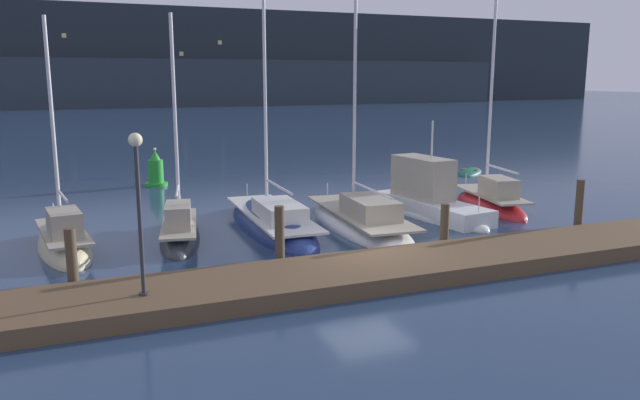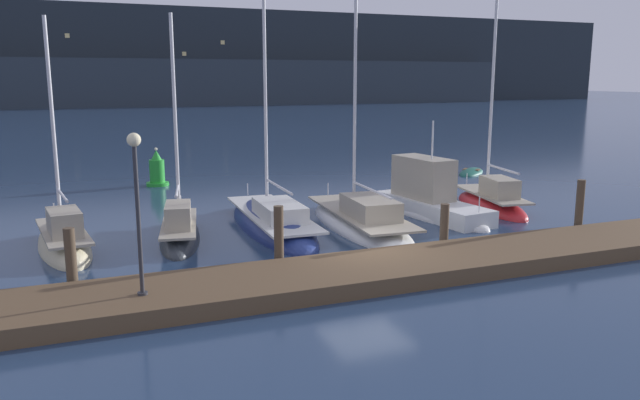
{
  "view_description": "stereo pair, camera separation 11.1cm",
  "coord_description": "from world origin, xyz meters",
  "px_view_note": "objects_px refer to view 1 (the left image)",
  "views": [
    {
      "loc": [
        -8.19,
        -16.33,
        5.47
      ],
      "look_at": [
        0.0,
        3.84,
        1.2
      ],
      "focal_mm": 35.0,
      "sensor_mm": 36.0,
      "label": 1
    },
    {
      "loc": [
        -8.09,
        -16.37,
        5.47
      ],
      "look_at": [
        0.0,
        3.84,
        1.2
      ],
      "focal_mm": 35.0,
      "sensor_mm": 36.0,
      "label": 2
    }
  ],
  "objects_px": {
    "sailboat_berth_4": "(361,223)",
    "sailboat_berth_6": "(491,204)",
    "motorboat_berth_5": "(429,204)",
    "dock_lamppost": "(138,188)",
    "sailboat_berth_1": "(64,247)",
    "rowboat_adrift": "(470,173)",
    "sailboat_berth_3": "(272,226)",
    "channel_buoy": "(156,172)",
    "sailboat_berth_2": "(180,235)"
  },
  "relations": [
    {
      "from": "sailboat_berth_1",
      "to": "dock_lamppost",
      "type": "relative_size",
      "value": 2.15
    },
    {
      "from": "channel_buoy",
      "to": "dock_lamppost",
      "type": "height_order",
      "value": "dock_lamppost"
    },
    {
      "from": "sailboat_berth_4",
      "to": "dock_lamppost",
      "type": "distance_m",
      "value": 10.71
    },
    {
      "from": "sailboat_berth_2",
      "to": "rowboat_adrift",
      "type": "bearing_deg",
      "value": 26.24
    },
    {
      "from": "sailboat_berth_1",
      "to": "sailboat_berth_4",
      "type": "xyz_separation_m",
      "value": [
        10.25,
        -0.66,
        0.01
      ]
    },
    {
      "from": "sailboat_berth_1",
      "to": "sailboat_berth_6",
      "type": "xyz_separation_m",
      "value": [
        16.92,
        0.37,
        0.05
      ]
    },
    {
      "from": "sailboat_berth_4",
      "to": "motorboat_berth_5",
      "type": "xyz_separation_m",
      "value": [
        3.47,
        0.82,
        0.31
      ]
    },
    {
      "from": "sailboat_berth_4",
      "to": "sailboat_berth_2",
      "type": "bearing_deg",
      "value": 174.04
    },
    {
      "from": "sailboat_berth_1",
      "to": "motorboat_berth_5",
      "type": "xyz_separation_m",
      "value": [
        13.72,
        0.16,
        0.32
      ]
    },
    {
      "from": "motorboat_berth_5",
      "to": "sailboat_berth_6",
      "type": "xyz_separation_m",
      "value": [
        3.2,
        0.21,
        -0.27
      ]
    },
    {
      "from": "sailboat_berth_2",
      "to": "rowboat_adrift",
      "type": "relative_size",
      "value": 2.56
    },
    {
      "from": "motorboat_berth_5",
      "to": "sailboat_berth_6",
      "type": "height_order",
      "value": "sailboat_berth_6"
    },
    {
      "from": "rowboat_adrift",
      "to": "sailboat_berth_6",
      "type": "bearing_deg",
      "value": -120.44
    },
    {
      "from": "sailboat_berth_4",
      "to": "sailboat_berth_6",
      "type": "xyz_separation_m",
      "value": [
        6.67,
        1.02,
        0.04
      ]
    },
    {
      "from": "channel_buoy",
      "to": "sailboat_berth_6",
      "type": "bearing_deg",
      "value": -41.96
    },
    {
      "from": "sailboat_berth_2",
      "to": "dock_lamppost",
      "type": "height_order",
      "value": "sailboat_berth_2"
    },
    {
      "from": "rowboat_adrift",
      "to": "dock_lamppost",
      "type": "bearing_deg",
      "value": -142.44
    },
    {
      "from": "sailboat_berth_6",
      "to": "rowboat_adrift",
      "type": "height_order",
      "value": "sailboat_berth_6"
    },
    {
      "from": "sailboat_berth_2",
      "to": "sailboat_berth_1",
      "type": "bearing_deg",
      "value": -179.54
    },
    {
      "from": "channel_buoy",
      "to": "rowboat_adrift",
      "type": "xyz_separation_m",
      "value": [
        17.58,
        -2.51,
        -0.73
      ]
    },
    {
      "from": "sailboat_berth_1",
      "to": "motorboat_berth_5",
      "type": "height_order",
      "value": "sailboat_berth_1"
    },
    {
      "from": "motorboat_berth_5",
      "to": "rowboat_adrift",
      "type": "height_order",
      "value": "motorboat_berth_5"
    },
    {
      "from": "sailboat_berth_6",
      "to": "sailboat_berth_3",
      "type": "bearing_deg",
      "value": 179.64
    },
    {
      "from": "sailboat_berth_2",
      "to": "sailboat_berth_3",
      "type": "distance_m",
      "value": 3.49
    },
    {
      "from": "sailboat_berth_3",
      "to": "channel_buoy",
      "type": "relative_size",
      "value": 5.71
    },
    {
      "from": "sailboat_berth_1",
      "to": "motorboat_berth_5",
      "type": "relative_size",
      "value": 1.26
    },
    {
      "from": "sailboat_berth_2",
      "to": "sailboat_berth_4",
      "type": "distance_m",
      "value": 6.6
    },
    {
      "from": "sailboat_berth_3",
      "to": "rowboat_adrift",
      "type": "bearing_deg",
      "value": 30.15
    },
    {
      "from": "sailboat_berth_3",
      "to": "dock_lamppost",
      "type": "relative_size",
      "value": 2.94
    },
    {
      "from": "motorboat_berth_5",
      "to": "channel_buoy",
      "type": "bearing_deg",
      "value": 129.07
    },
    {
      "from": "sailboat_berth_2",
      "to": "sailboat_berth_4",
      "type": "relative_size",
      "value": 0.77
    },
    {
      "from": "dock_lamppost",
      "to": "rowboat_adrift",
      "type": "xyz_separation_m",
      "value": [
        20.28,
        15.59,
        -3.01
      ]
    },
    {
      "from": "sailboat_berth_1",
      "to": "sailboat_berth_2",
      "type": "bearing_deg",
      "value": 0.46
    },
    {
      "from": "sailboat_berth_2",
      "to": "channel_buoy",
      "type": "relative_size",
      "value": 4.15
    },
    {
      "from": "dock_lamppost",
      "to": "motorboat_berth_5",
      "type": "bearing_deg",
      "value": 29.18
    },
    {
      "from": "sailboat_berth_3",
      "to": "sailboat_berth_1",
      "type": "bearing_deg",
      "value": -176.57
    },
    {
      "from": "sailboat_berth_2",
      "to": "dock_lamppost",
      "type": "distance_m",
      "value": 7.4
    },
    {
      "from": "sailboat_berth_6",
      "to": "rowboat_adrift",
      "type": "bearing_deg",
      "value": 59.56
    },
    {
      "from": "sailboat_berth_3",
      "to": "motorboat_berth_5",
      "type": "xyz_separation_m",
      "value": [
        6.57,
        -0.27,
        0.35
      ]
    },
    {
      "from": "sailboat_berth_1",
      "to": "dock_lamppost",
      "type": "distance_m",
      "value": 7.34
    },
    {
      "from": "sailboat_berth_4",
      "to": "dock_lamppost",
      "type": "bearing_deg",
      "value": -145.38
    },
    {
      "from": "sailboat_berth_2",
      "to": "sailboat_berth_4",
      "type": "height_order",
      "value": "sailboat_berth_4"
    },
    {
      "from": "sailboat_berth_2",
      "to": "sailboat_berth_6",
      "type": "height_order",
      "value": "sailboat_berth_6"
    },
    {
      "from": "sailboat_berth_1",
      "to": "rowboat_adrift",
      "type": "height_order",
      "value": "sailboat_berth_1"
    },
    {
      "from": "rowboat_adrift",
      "to": "motorboat_berth_5",
      "type": "bearing_deg",
      "value": -133.01
    },
    {
      "from": "sailboat_berth_4",
      "to": "dock_lamppost",
      "type": "relative_size",
      "value": 2.77
    },
    {
      "from": "channel_buoy",
      "to": "sailboat_berth_1",
      "type": "bearing_deg",
      "value": -111.02
    },
    {
      "from": "sailboat_berth_3",
      "to": "sailboat_berth_6",
      "type": "bearing_deg",
      "value": -0.36
    },
    {
      "from": "channel_buoy",
      "to": "rowboat_adrift",
      "type": "height_order",
      "value": "channel_buoy"
    },
    {
      "from": "channel_buoy",
      "to": "dock_lamppost",
      "type": "bearing_deg",
      "value": -98.46
    }
  ]
}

